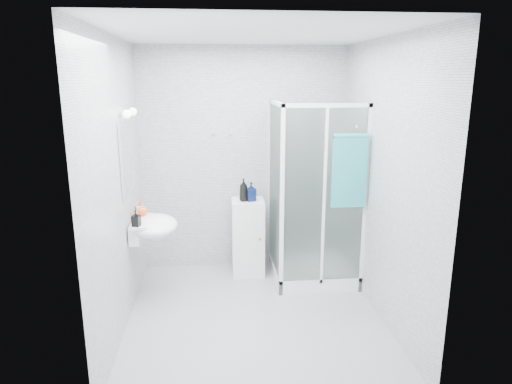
{
  "coord_description": "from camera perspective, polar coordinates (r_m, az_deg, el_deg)",
  "views": [
    {
      "loc": [
        -0.37,
        -3.97,
        2.23
      ],
      "look_at": [
        0.05,
        0.35,
        1.15
      ],
      "focal_mm": 32.0,
      "sensor_mm": 36.0,
      "label": 1
    }
  ],
  "objects": [
    {
      "name": "mirror",
      "position": [
        4.56,
        -15.82,
        4.22
      ],
      "size": [
        0.02,
        0.6,
        0.7
      ],
      "primitive_type": "cube",
      "color": "white",
      "rests_on": "room"
    },
    {
      "name": "wall_hooks",
      "position": [
        5.26,
        -4.24,
        7.28
      ],
      "size": [
        0.23,
        0.06,
        0.03
      ],
      "color": "silver",
      "rests_on": "room"
    },
    {
      "name": "room",
      "position": [
        4.1,
        -0.22,
        0.84
      ],
      "size": [
        2.4,
        2.6,
        2.6
      ],
      "color": "silver",
      "rests_on": "ground"
    },
    {
      "name": "shampoo_bottle_b",
      "position": [
        5.14,
        -0.62,
        0.05
      ],
      "size": [
        0.12,
        0.12,
        0.22
      ],
      "primitive_type": "imported",
      "rotation": [
        0.0,
        0.0,
        0.25
      ],
      "color": "#0B1844",
      "rests_on": "storage_cabinet"
    },
    {
      "name": "soap_dispenser_orange",
      "position": [
        4.78,
        -14.21,
        -2.06
      ],
      "size": [
        0.17,
        0.17,
        0.17
      ],
      "primitive_type": "imported",
      "rotation": [
        0.0,
        0.0,
        -0.34
      ],
      "color": "#F9571D",
      "rests_on": "wall_basin"
    },
    {
      "name": "vanity_lights",
      "position": [
        4.5,
        -15.55,
        9.51
      ],
      "size": [
        0.1,
        0.4,
        0.08
      ],
      "color": "silver",
      "rests_on": "room"
    },
    {
      "name": "soap_dispenser_black",
      "position": [
        4.49,
        -14.77,
        -3.2
      ],
      "size": [
        0.09,
        0.09,
        0.16
      ],
      "primitive_type": "imported",
      "rotation": [
        0.0,
        0.0,
        -0.3
      ],
      "color": "black",
      "rests_on": "wall_basin"
    },
    {
      "name": "shampoo_bottle_a",
      "position": [
        5.13,
        -1.56,
        0.26
      ],
      "size": [
        0.1,
        0.1,
        0.26
      ],
      "primitive_type": "imported",
      "rotation": [
        0.0,
        0.0,
        0.01
      ],
      "color": "black",
      "rests_on": "storage_cabinet"
    },
    {
      "name": "hand_towel",
      "position": [
        4.63,
        11.6,
        2.81
      ],
      "size": [
        0.35,
        0.05,
        0.75
      ],
      "color": "teal",
      "rests_on": "shower_enclosure"
    },
    {
      "name": "storage_cabinet",
      "position": [
        5.32,
        -1.0,
        -5.67
      ],
      "size": [
        0.37,
        0.4,
        0.89
      ],
      "rotation": [
        0.0,
        0.0,
        -0.02
      ],
      "color": "white",
      "rests_on": "ground"
    },
    {
      "name": "shower_enclosure",
      "position": [
        5.17,
        6.44,
        -6.3
      ],
      "size": [
        0.9,
        0.95,
        2.0
      ],
      "color": "white",
      "rests_on": "ground"
    },
    {
      "name": "wall_basin",
      "position": [
        4.69,
        -12.86,
        -4.2
      ],
      "size": [
        0.46,
        0.56,
        0.35
      ],
      "color": "white",
      "rests_on": "ground"
    }
  ]
}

